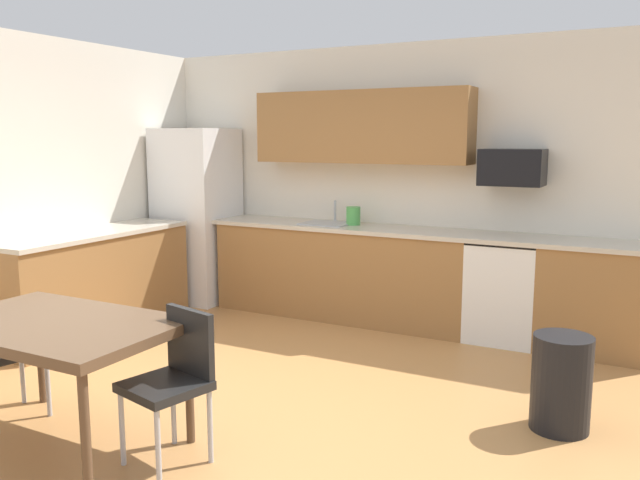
# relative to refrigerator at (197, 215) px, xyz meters

# --- Properties ---
(ground_plane) EXTENTS (12.00, 12.00, 0.00)m
(ground_plane) POSITION_rel_refrigerator_xyz_m (2.18, -2.22, -0.95)
(ground_plane) COLOR #B77F47
(wall_back) EXTENTS (5.80, 0.10, 2.70)m
(wall_back) POSITION_rel_refrigerator_xyz_m (2.18, 0.43, 0.40)
(wall_back) COLOR silver
(wall_back) RESTS_ON ground
(cabinet_run_back) EXTENTS (2.63, 0.60, 0.90)m
(cabinet_run_back) POSITION_rel_refrigerator_xyz_m (1.74, 0.08, -0.50)
(cabinet_run_back) COLOR olive
(cabinet_run_back) RESTS_ON ground
(cabinet_run_back_right) EXTENTS (0.92, 0.60, 0.90)m
(cabinet_run_back_right) POSITION_rel_refrigerator_xyz_m (4.12, 0.08, -0.50)
(cabinet_run_back_right) COLOR olive
(cabinet_run_back_right) RESTS_ON ground
(cabinet_run_left) EXTENTS (0.60, 2.00, 0.90)m
(cabinet_run_left) POSITION_rel_refrigerator_xyz_m (-0.12, -1.42, -0.50)
(cabinet_run_left) COLOR olive
(cabinet_run_left) RESTS_ON ground
(countertop_back) EXTENTS (4.80, 0.64, 0.04)m
(countertop_back) POSITION_rel_refrigerator_xyz_m (2.18, 0.08, -0.03)
(countertop_back) COLOR beige
(countertop_back) RESTS_ON cabinet_run_back
(countertop_left) EXTENTS (0.64, 2.00, 0.04)m
(countertop_left) POSITION_rel_refrigerator_xyz_m (-0.12, -1.42, -0.03)
(countertop_left) COLOR beige
(countertop_left) RESTS_ON cabinet_run_left
(upper_cabinets_back) EXTENTS (2.20, 0.34, 0.70)m
(upper_cabinets_back) POSITION_rel_refrigerator_xyz_m (1.88, 0.21, 0.95)
(upper_cabinets_back) COLOR olive
(refrigerator) EXTENTS (0.76, 0.70, 1.89)m
(refrigerator) POSITION_rel_refrigerator_xyz_m (0.00, 0.00, 0.00)
(refrigerator) COLOR white
(refrigerator) RESTS_ON ground
(oven_range) EXTENTS (0.60, 0.60, 0.91)m
(oven_range) POSITION_rel_refrigerator_xyz_m (3.36, 0.08, -0.49)
(oven_range) COLOR white
(oven_range) RESTS_ON ground
(microwave) EXTENTS (0.54, 0.36, 0.32)m
(microwave) POSITION_rel_refrigerator_xyz_m (3.36, 0.18, 0.59)
(microwave) COLOR black
(sink_basin) EXTENTS (0.48, 0.40, 0.14)m
(sink_basin) POSITION_rel_refrigerator_xyz_m (1.58, 0.08, -0.07)
(sink_basin) COLOR #A5A8AD
(sink_basin) RESTS_ON countertop_back
(sink_faucet) EXTENTS (0.02, 0.02, 0.24)m
(sink_faucet) POSITION_rel_refrigerator_xyz_m (1.58, 0.26, 0.09)
(sink_faucet) COLOR #B2B5BA
(sink_faucet) RESTS_ON countertop_back
(dining_table) EXTENTS (1.40, 0.90, 0.76)m
(dining_table) POSITION_rel_refrigerator_xyz_m (1.51, -3.21, -0.25)
(dining_table) COLOR brown
(dining_table) RESTS_ON ground
(chair_near_table) EXTENTS (0.48, 0.48, 0.85)m
(chair_near_table) POSITION_rel_refrigerator_xyz_m (2.22, -3.02, -0.44)
(chair_near_table) COLOR black
(chair_near_table) RESTS_ON ground
(trash_bin) EXTENTS (0.36, 0.36, 0.60)m
(trash_bin) POSITION_rel_refrigerator_xyz_m (4.07, -1.61, -0.65)
(trash_bin) COLOR black
(trash_bin) RESTS_ON ground
(kettle) EXTENTS (0.14, 0.14, 0.20)m
(kettle) POSITION_rel_refrigerator_xyz_m (1.84, 0.13, 0.07)
(kettle) COLOR #4CA54C
(kettle) RESTS_ON countertop_back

